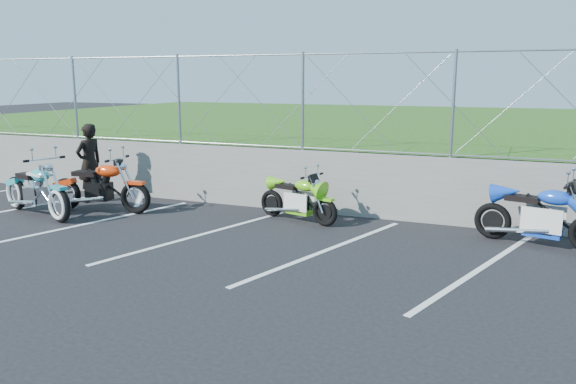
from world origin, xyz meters
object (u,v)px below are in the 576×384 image
at_px(cruiser_turquoise, 37,192).
at_px(sportbike_blue, 542,218).
at_px(sportbike_green, 299,201).
at_px(person_standing, 89,163).
at_px(naked_orange, 101,189).

height_order(cruiser_turquoise, sportbike_blue, cruiser_turquoise).
relative_size(sportbike_green, person_standing, 1.02).
relative_size(cruiser_turquoise, sportbike_green, 1.33).
bearing_deg(sportbike_blue, cruiser_turquoise, -156.98).
distance_m(sportbike_blue, person_standing, 9.43).
height_order(cruiser_turquoise, sportbike_green, cruiser_turquoise).
relative_size(sportbike_green, sportbike_blue, 0.85).
height_order(sportbike_blue, person_standing, person_standing).
distance_m(cruiser_turquoise, sportbike_blue, 9.59).
distance_m(cruiser_turquoise, person_standing, 1.57).
bearing_deg(cruiser_turquoise, sportbike_blue, 26.28).
distance_m(cruiser_turquoise, sportbike_green, 5.35).
distance_m(naked_orange, sportbike_green, 4.22).
distance_m(naked_orange, sportbike_blue, 8.54).
xyz_separation_m(sportbike_blue, person_standing, (-9.42, -0.07, 0.41)).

